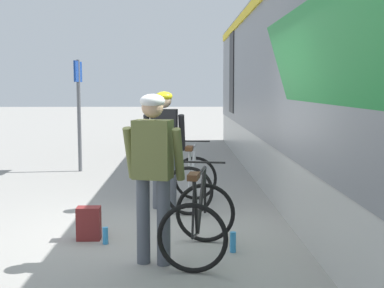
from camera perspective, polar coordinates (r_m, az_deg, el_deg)
name	(u,v)px	position (r m, az deg, el deg)	size (l,w,h in m)	color
ground_plane	(157,235)	(6.46, -3.92, -10.08)	(80.00, 80.00, 0.00)	gray
train_car	(383,77)	(7.92, 20.57, 6.98)	(3.28, 20.11, 3.88)	slate
cyclist_near_in_olive	(153,164)	(5.22, -4.38, -2.19)	(0.66, 0.41, 1.76)	#4C515B
cyclist_far_in_dark	(164,139)	(7.61, -3.12, 0.54)	(0.64, 0.36, 1.76)	#4C515B
bicycle_near_black	(199,220)	(5.56, 0.81, -8.52)	(0.88, 1.17, 0.99)	black
bicycle_far_silver	(192,181)	(7.78, 0.01, -4.18)	(0.83, 1.15, 0.99)	black
backpack_on_platform	(89,223)	(6.32, -11.46, -8.68)	(0.28, 0.18, 0.40)	maroon
water_bottle_near_the_bikes	(233,242)	(5.79, 4.60, -10.87)	(0.07, 0.07, 0.23)	#338CCC
water_bottle_by_the_backpack	(105,236)	(6.15, -9.65, -10.06)	(0.07, 0.07, 0.20)	#338CCC
platform_sign_post	(79,96)	(11.24, -12.56, 5.21)	(0.08, 0.70, 2.40)	#595B60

